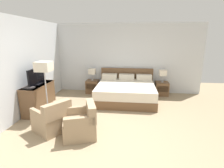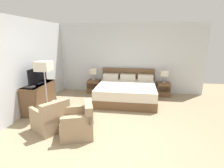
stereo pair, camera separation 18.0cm
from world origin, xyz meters
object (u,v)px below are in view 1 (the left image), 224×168
Objects in this scene: nightstand_right at (162,89)px; tv at (37,77)px; table_lamp_left at (92,71)px; dresser at (39,98)px; armchair_companion at (81,124)px; bed at (126,91)px; floor_lamp at (44,70)px; book_red_cover at (29,88)px; nightstand_left at (93,86)px; table_lamp_right at (163,73)px; armchair_by_window at (53,119)px.

tv is at bearing -152.76° from nightstand_right.
table_lamp_left is 0.38× the size of dresser.
dresser is 1.40× the size of armchair_companion.
table_lamp_left reaches higher than nightstand_right.
bed is 4.01× the size of nightstand_right.
dresser reaches higher than armchair_companion.
book_red_cover is at bearing 176.52° from floor_lamp.
tv is at bearing -120.10° from nightstand_left.
floor_lamp is (-0.68, -2.43, 0.46)m from table_lamp_left.
table_lamp_left is at bearing 59.92° from tv.
nightstand_right is at bearing 0.00° from nightstand_left.
table_lamp_right is at bearing 0.00° from table_lamp_left.
bed is 1.61m from table_lamp_left.
table_lamp_right is at bearing 31.78° from book_red_cover.
table_lamp_left reaches higher than armchair_companion.
dresser is at bearing -152.53° from table_lamp_right.
book_red_cover is 1.25m from armchair_by_window.
dresser is at bearing -152.32° from bed.
nightstand_right is at bearing 31.76° from book_red_cover.
nightstand_right is 0.33× the size of floor_lamp.
table_lamp_left is 1.80× the size of book_red_cover.
book_red_cover is at bearing 154.20° from armchair_companion.
tv is 0.47m from book_red_cover.
table_lamp_right reaches higher than dresser.
nightstand_left is at bearing 152.96° from bed.
armchair_companion is (0.46, -3.18, 0.03)m from nightstand_left.
table_lamp_left is (-2.70, 0.00, 0.61)m from nightstand_right.
nightstand_right is 1.09× the size of table_lamp_left.
tv is at bearing 136.71° from floor_lamp.
nightstand_right is 4.34m from dresser.
floor_lamp reaches higher than table_lamp_left.
armchair_companion is at bearing -36.77° from tv.
table_lamp_left is 0.53× the size of armchair_companion.
dresser is at bearing 130.41° from armchair_by_window.
nightstand_right is 1.96× the size of book_red_cover.
tv is (-3.85, -1.98, 0.80)m from nightstand_right.
table_lamp_right reaches higher than nightstand_right.
table_lamp_right reaches higher than book_red_cover.
bed is at bearing 40.60° from floor_lamp.
nightstand_left is 2.42m from tv.
floor_lamp is at bearing -144.30° from nightstand_right.
table_lamp_right is (2.70, 0.00, 0.00)m from table_lamp_left.
nightstand_left is 0.57× the size of tv.
table_lamp_left is 3.27m from armchair_companion.
tv is at bearing 143.23° from armchair_companion.
floor_lamp reaches higher than nightstand_right.
armchair_by_window is at bearing -94.88° from nightstand_left.
table_lamp_right reaches higher than armchair_companion.
dresser is (-3.85, -2.00, -0.44)m from table_lamp_right.
tv is 0.58× the size of floor_lamp.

